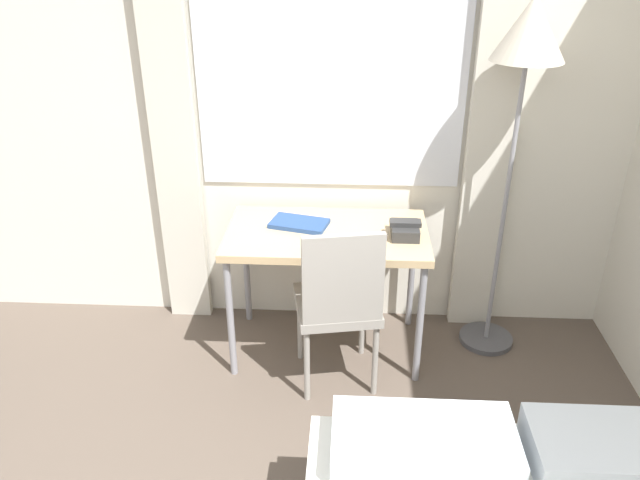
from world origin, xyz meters
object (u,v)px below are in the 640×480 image
(standing_lamp, at_px, (526,61))
(telephone, at_px, (405,229))
(desk, at_px, (327,243))
(desk_chair, at_px, (339,299))
(book, at_px, (299,223))

(standing_lamp, bearing_deg, telephone, -165.13)
(desk, height_order, desk_chair, desk_chair)
(telephone, bearing_deg, book, 170.29)
(desk_chair, xyz_separation_m, telephone, (0.32, 0.28, 0.25))
(desk_chair, xyz_separation_m, standing_lamp, (0.84, 0.42, 1.06))
(desk_chair, height_order, book, desk_chair)
(standing_lamp, relative_size, telephone, 10.36)
(desk, xyz_separation_m, telephone, (0.39, -0.03, 0.10))
(standing_lamp, height_order, telephone, standing_lamp)
(desk_chair, relative_size, telephone, 5.09)
(standing_lamp, bearing_deg, desk_chair, -153.60)
(book, bearing_deg, telephone, -9.71)
(telephone, xyz_separation_m, book, (-0.54, 0.09, -0.02))
(desk_chair, distance_m, standing_lamp, 1.41)
(desk_chair, relative_size, book, 2.80)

